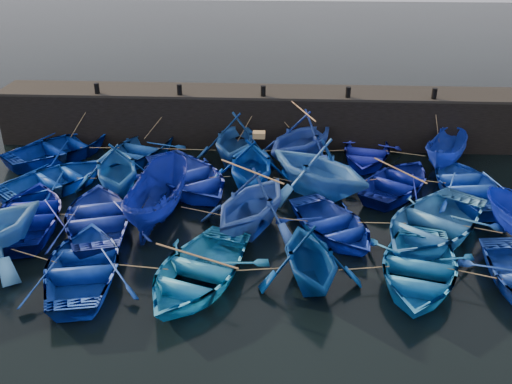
{
  "coord_description": "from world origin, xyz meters",
  "views": [
    {
      "loc": [
        1.06,
        -16.64,
        10.59
      ],
      "look_at": [
        0.0,
        3.2,
        0.7
      ],
      "focal_mm": 40.0,
      "sensor_mm": 36.0,
      "label": 1
    }
  ],
  "objects_px": {
    "boat_8": "(188,177)",
    "boat_13": "(30,214)",
    "boat_0": "(61,147)",
    "wooden_crate": "(259,135)"
  },
  "relations": [
    {
      "from": "boat_13",
      "to": "boat_0",
      "type": "bearing_deg",
      "value": -92.34
    },
    {
      "from": "boat_0",
      "to": "wooden_crate",
      "type": "distance_m",
      "value": 10.03
    },
    {
      "from": "boat_8",
      "to": "wooden_crate",
      "type": "xyz_separation_m",
      "value": [
        2.96,
        0.15,
        1.87
      ]
    },
    {
      "from": "boat_0",
      "to": "boat_8",
      "type": "relative_size",
      "value": 0.97
    },
    {
      "from": "wooden_crate",
      "to": "boat_0",
      "type": "bearing_deg",
      "value": 163.41
    },
    {
      "from": "boat_8",
      "to": "wooden_crate",
      "type": "distance_m",
      "value": 3.5
    },
    {
      "from": "boat_8",
      "to": "boat_13",
      "type": "height_order",
      "value": "boat_8"
    },
    {
      "from": "boat_13",
      "to": "boat_8",
      "type": "bearing_deg",
      "value": -159.6
    },
    {
      "from": "boat_0",
      "to": "boat_8",
      "type": "distance_m",
      "value": 7.13
    },
    {
      "from": "boat_8",
      "to": "boat_13",
      "type": "distance_m",
      "value": 6.33
    }
  ]
}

